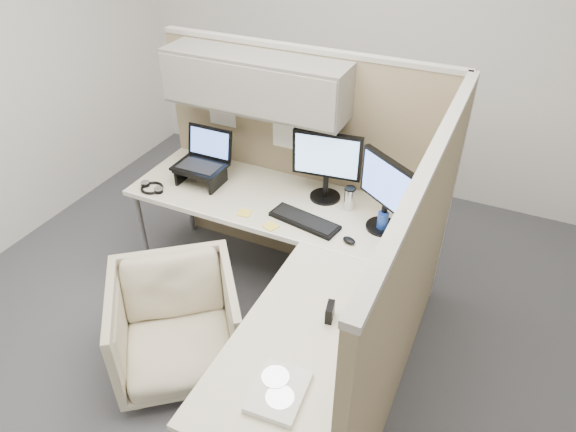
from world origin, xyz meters
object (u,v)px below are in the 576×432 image
at_px(office_chair, 176,321).
at_px(keyboard, 304,221).
at_px(desk, 283,251).
at_px(monitor_left, 327,161).

relative_size(office_chair, keyboard, 1.62).
bearing_deg(desk, office_chair, -133.22).
relative_size(desk, keyboard, 4.50).
bearing_deg(desk, monitor_left, 86.43).
xyz_separation_m(desk, keyboard, (0.02, 0.26, 0.05)).
height_order(office_chair, monitor_left, monitor_left).
bearing_deg(keyboard, desk, -84.52).
distance_m(desk, keyboard, 0.27).
relative_size(monitor_left, keyboard, 1.05).
bearing_deg(office_chair, keyboard, 19.35).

